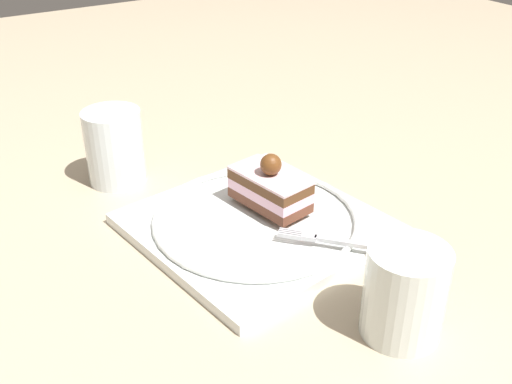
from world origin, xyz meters
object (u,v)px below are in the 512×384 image
Objects in this scene: cake_slice at (270,187)px; drink_glass_far at (115,151)px; fork at (324,239)px; drink_glass_near at (404,297)px; dessert_plate at (256,223)px.

cake_slice is 1.06× the size of drink_glass_far.
drink_glass_near is (-0.01, -0.13, 0.02)m from fork.
cake_slice is at bearing 25.34° from dessert_plate.
fork reaches higher than dessert_plate.
cake_slice is 0.10m from fork.
drink_glass_far reaches higher than fork.
drink_glass_far is at bearing 122.09° from cake_slice.
cake_slice reaches higher than dessert_plate.
dessert_plate is 3.26× the size of fork.
drink_glass_near is at bearing -95.24° from fork.
fork is 0.89× the size of drink_glass_far.
dessert_plate is at bearing 111.68° from fork.
fork is at bearing -66.55° from drink_glass_far.
cake_slice is 1.19× the size of fork.
cake_slice is at bearing 88.46° from drink_glass_near.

